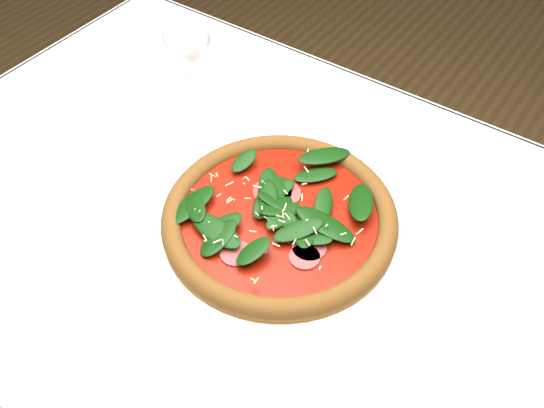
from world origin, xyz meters
The scene contains 4 objects.
dining_table centered at (0.00, 0.00, 0.65)m, with size 1.21×0.81×0.75m.
plate centered at (0.03, 0.01, 0.76)m, with size 0.39×0.39×0.02m.
pizza centered at (0.03, 0.01, 0.78)m, with size 0.34×0.34×0.04m.
wine_glass centered at (-0.24, 0.14, 0.88)m, with size 0.08×0.08×0.19m.
Camera 1 is at (0.34, -0.46, 1.42)m, focal length 40.00 mm.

